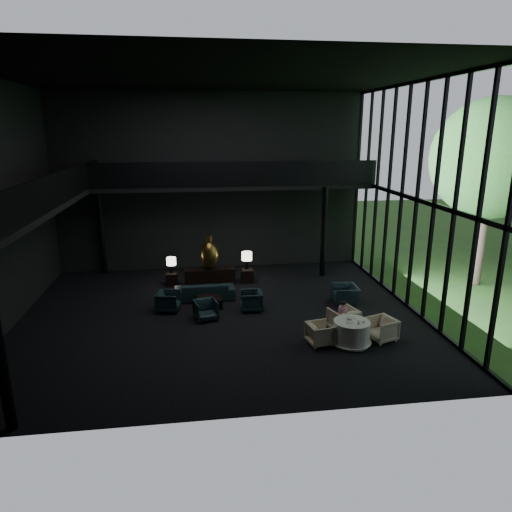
{
  "coord_description": "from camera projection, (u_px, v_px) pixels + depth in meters",
  "views": [
    {
      "loc": [
        -0.82,
        -15.05,
        6.42
      ],
      "look_at": [
        1.31,
        0.5,
        2.01
      ],
      "focal_mm": 32.0,
      "sensor_mm": 36.0,
      "label": 1
    }
  ],
  "objects": [
    {
      "name": "child",
      "position": [
        343.0,
        310.0,
        14.76
      ],
      "size": [
        0.28,
        0.28,
        0.6
      ],
      "rotation": [
        0.0,
        0.0,
        3.14
      ],
      "color": "pink",
      "rests_on": "dining_chair_north"
    },
    {
      "name": "cereal_bowl",
      "position": [
        349.0,
        318.0,
        13.98
      ],
      "size": [
        0.17,
        0.17,
        0.09
      ],
      "primitive_type": "ellipsoid",
      "color": "white",
      "rests_on": "dining_table"
    },
    {
      "name": "dining_table",
      "position": [
        351.0,
        334.0,
        13.99
      ],
      "size": [
        1.25,
        1.25,
        0.75
      ],
      "color": "white",
      "rests_on": "floor"
    },
    {
      "name": "coffee_table",
      "position": [
        209.0,
        302.0,
        16.94
      ],
      "size": [
        0.96,
        0.96,
        0.37
      ],
      "primitive_type": "cube",
      "rotation": [
        0.0,
        0.0,
        0.16
      ],
      "color": "black",
      "rests_on": "floor"
    },
    {
      "name": "wall_front",
      "position": [
        236.0,
        250.0,
        9.39
      ],
      "size": [
        14.0,
        0.04,
        8.0
      ],
      "primitive_type": "cube",
      "color": "black",
      "rests_on": "ground"
    },
    {
      "name": "plate_a",
      "position": [
        350.0,
        322.0,
        13.79
      ],
      "size": [
        0.34,
        0.34,
        0.02
      ],
      "primitive_type": "cylinder",
      "rotation": [
        0.0,
        0.0,
        -0.36
      ],
      "color": "white",
      "rests_on": "dining_table"
    },
    {
      "name": "table_lamp_right",
      "position": [
        247.0,
        257.0,
        19.55
      ],
      "size": [
        0.45,
        0.45,
        0.75
      ],
      "color": "black",
      "rests_on": "side_table_right"
    },
    {
      "name": "lounge_armchair_east",
      "position": [
        251.0,
        300.0,
        16.59
      ],
      "size": [
        0.76,
        0.81,
        0.8
      ],
      "primitive_type": "imported",
      "rotation": [
        0.0,
        0.0,
        -1.61
      ],
      "color": "#1D333E",
      "rests_on": "floor"
    },
    {
      "name": "column_nw",
      "position": [
        101.0,
        230.0,
        20.44
      ],
      "size": [
        0.24,
        0.24,
        4.0
      ],
      "primitive_type": "cylinder",
      "color": "black",
      "rests_on": "floor"
    },
    {
      "name": "railing_left",
      "position": [
        59.0,
        188.0,
        14.3
      ],
      "size": [
        0.06,
        12.0,
        1.0
      ],
      "primitive_type": "cube",
      "color": "black",
      "rests_on": "mezzanine_left"
    },
    {
      "name": "tree_near",
      "position": [
        492.0,
        159.0,
        18.12
      ],
      "size": [
        4.8,
        4.8,
        7.65
      ],
      "color": "#382D23",
      "rests_on": "garden_ground"
    },
    {
      "name": "side_table_left",
      "position": [
        172.0,
        279.0,
        19.29
      ],
      "size": [
        0.48,
        0.48,
        0.53
      ],
      "primitive_type": "cube",
      "color": "black",
      "rests_on": "floor"
    },
    {
      "name": "window_armchair",
      "position": [
        345.0,
        292.0,
        17.29
      ],
      "size": [
        0.69,
        1.01,
        0.86
      ],
      "primitive_type": "imported",
      "rotation": [
        0.0,
        0.0,
        -1.62
      ],
      "color": "black",
      "rests_on": "floor"
    },
    {
      "name": "mezzanine_back",
      "position": [
        235.0,
        185.0,
        20.01
      ],
      "size": [
        12.0,
        2.0,
        0.25
      ],
      "primitive_type": "cube",
      "color": "black",
      "rests_on": "wall_back"
    },
    {
      "name": "sofa",
      "position": [
        205.0,
        287.0,
        17.65
      ],
      "size": [
        2.56,
        0.81,
        1.0
      ],
      "primitive_type": "imported",
      "rotation": [
        0.0,
        0.0,
        3.17
      ],
      "color": "black",
      "rests_on": "floor"
    },
    {
      "name": "bronze_urn",
      "position": [
        209.0,
        255.0,
        19.17
      ],
      "size": [
        0.77,
        0.77,
        1.44
      ],
      "color": "#995C2A",
      "rests_on": "console"
    },
    {
      "name": "dining_chair_west",
      "position": [
        320.0,
        333.0,
        13.97
      ],
      "size": [
        0.78,
        0.82,
        0.74
      ],
      "primitive_type": "imported",
      "rotation": [
        0.0,
        0.0,
        1.74
      ],
      "color": "tan",
      "rests_on": "floor"
    },
    {
      "name": "lounge_armchair_west",
      "position": [
        168.0,
        300.0,
        16.51
      ],
      "size": [
        0.89,
        0.93,
        0.83
      ],
      "primitive_type": "imported",
      "rotation": [
        0.0,
        0.0,
        1.39
      ],
      "color": "#1B3A41",
      "rests_on": "floor"
    },
    {
      "name": "dining_chair_north",
      "position": [
        343.0,
        317.0,
        14.88
      ],
      "size": [
        1.1,
        1.06,
        0.92
      ],
      "primitive_type": "imported",
      "rotation": [
        0.0,
        0.0,
        3.43
      ],
      "color": "tan",
      "rests_on": "floor"
    },
    {
      "name": "table_lamp_left",
      "position": [
        171.0,
        262.0,
        19.12
      ],
      "size": [
        0.4,
        0.4,
        0.67
      ],
      "color": "black",
      "rests_on": "side_table_left"
    },
    {
      "name": "plate_b",
      "position": [
        354.0,
        318.0,
        14.13
      ],
      "size": [
        0.24,
        0.24,
        0.01
      ],
      "primitive_type": "cylinder",
      "rotation": [
        0.0,
        0.0,
        -0.27
      ],
      "color": "white",
      "rests_on": "dining_table"
    },
    {
      "name": "saucer",
      "position": [
        359.0,
        321.0,
        13.86
      ],
      "size": [
        0.15,
        0.15,
        0.01
      ],
      "primitive_type": "cylinder",
      "rotation": [
        0.0,
        0.0,
        0.13
      ],
      "color": "white",
      "rests_on": "dining_table"
    },
    {
      "name": "curtain_wall",
      "position": [
        417.0,
        200.0,
        16.02
      ],
      "size": [
        0.2,
        12.0,
        8.0
      ],
      "primitive_type": null,
      "color": "black",
      "rests_on": "ground"
    },
    {
      "name": "railing_back",
      "position": [
        237.0,
        174.0,
        18.9
      ],
      "size": [
        12.0,
        0.06,
        1.0
      ],
      "primitive_type": "cube",
      "color": "black",
      "rests_on": "mezzanine_back"
    },
    {
      "name": "coffee_cup",
      "position": [
        364.0,
        321.0,
        13.76
      ],
      "size": [
        0.11,
        0.11,
        0.06
      ],
      "primitive_type": "cylinder",
      "rotation": [
        0.0,
        0.0,
        0.33
      ],
      "color": "white",
      "rests_on": "saucer"
    },
    {
      "name": "dining_chair_east",
      "position": [
        382.0,
        328.0,
        14.23
      ],
      "size": [
        0.97,
        1.0,
        0.82
      ],
      "primitive_type": "imported",
      "rotation": [
        0.0,
        0.0,
        -1.24
      ],
      "color": "#BFB28F",
      "rests_on": "floor"
    },
    {
      "name": "floor",
      "position": [
        222.0,
        316.0,
        16.19
      ],
      "size": [
        14.0,
        12.0,
        0.02
      ],
      "primitive_type": "cube",
      "color": "black",
      "rests_on": "ground"
    },
    {
      "name": "console",
      "position": [
        210.0,
        276.0,
        19.41
      ],
      "size": [
        2.13,
        0.49,
        0.68
      ],
      "primitive_type": "cube",
      "color": "black",
      "rests_on": "floor"
    },
    {
      "name": "mezzanine_left",
      "position": [
        28.0,
        208.0,
        14.33
      ],
      "size": [
        2.0,
        12.0,
        0.25
      ],
      "primitive_type": "cube",
      "color": "black",
      "rests_on": "wall_left"
    },
    {
      "name": "lounge_armchair_south",
      "position": [
        206.0,
        309.0,
        15.78
      ],
      "size": [
        0.88,
        0.85,
        0.76
      ],
      "primitive_type": "imported",
      "rotation": [
        0.0,
        0.0,
        0.24
      ],
      "color": "black",
      "rests_on": "floor"
    },
    {
      "name": "column_ne",
      "position": [
        324.0,
        232.0,
        20.09
      ],
      "size": [
        0.24,
        0.24,
        4.0
      ],
      "primitive_type": "cylinder",
      "color": "black",
      "rests_on": "floor"
    },
    {
      "name": "cream_pot",
      "position": [
        359.0,
        323.0,
        13.64
      ],
      "size": [
        0.08,
        0.08,
        0.08
      ],
      "primitive_type": "cylinder",
      "rotation": [
        0.0,
        0.0,
        0.38
      ],
      "color": "#99999E",
      "rests_on": "dining_table"
    },
    {
      "name": "wall_back",
      "position": [
        211.0,
        183.0,
        20.84
      ],
      "size": [
        14.0,
        0.04,
        8.0
      ],
      "primitive_type": "cube",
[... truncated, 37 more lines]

